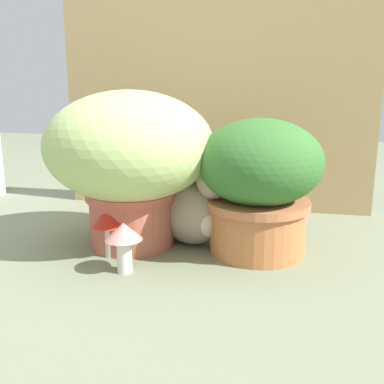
{
  "coord_description": "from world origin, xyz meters",
  "views": [
    {
      "loc": [
        0.43,
        -1.28,
        0.51
      ],
      "look_at": [
        0.15,
        0.07,
        0.18
      ],
      "focal_mm": 42.29,
      "sensor_mm": 36.0,
      "label": 1
    }
  ],
  "objects_px": {
    "leafy_planter": "(259,181)",
    "mushroom_ornament_red": "(110,220)",
    "grass_planter": "(130,155)",
    "cat": "(193,208)",
    "mushroom_ornament_pink": "(124,237)"
  },
  "relations": [
    {
      "from": "grass_planter",
      "to": "mushroom_ornament_red",
      "type": "relative_size",
      "value": 3.39
    },
    {
      "from": "mushroom_ornament_red",
      "to": "mushroom_ornament_pink",
      "type": "bearing_deg",
      "value": -52.87
    },
    {
      "from": "cat",
      "to": "mushroom_ornament_pink",
      "type": "height_order",
      "value": "cat"
    },
    {
      "from": "cat",
      "to": "mushroom_ornament_pink",
      "type": "relative_size",
      "value": 2.24
    },
    {
      "from": "leafy_planter",
      "to": "cat",
      "type": "relative_size",
      "value": 1.29
    },
    {
      "from": "leafy_planter",
      "to": "mushroom_ornament_red",
      "type": "height_order",
      "value": "leafy_planter"
    },
    {
      "from": "mushroom_ornament_red",
      "to": "grass_planter",
      "type": "bearing_deg",
      "value": 75.51
    },
    {
      "from": "leafy_planter",
      "to": "grass_planter",
      "type": "bearing_deg",
      "value": -178.34
    },
    {
      "from": "mushroom_ornament_pink",
      "to": "grass_planter",
      "type": "bearing_deg",
      "value": 103.32
    },
    {
      "from": "leafy_planter",
      "to": "mushroom_ornament_pink",
      "type": "bearing_deg",
      "value": -146.82
    },
    {
      "from": "leafy_planter",
      "to": "mushroom_ornament_red",
      "type": "relative_size",
      "value": 2.67
    },
    {
      "from": "cat",
      "to": "leafy_planter",
      "type": "bearing_deg",
      "value": -8.76
    },
    {
      "from": "grass_planter",
      "to": "leafy_planter",
      "type": "relative_size",
      "value": 1.27
    },
    {
      "from": "grass_planter",
      "to": "leafy_planter",
      "type": "bearing_deg",
      "value": 1.66
    },
    {
      "from": "leafy_planter",
      "to": "cat",
      "type": "distance_m",
      "value": 0.24
    }
  ]
}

